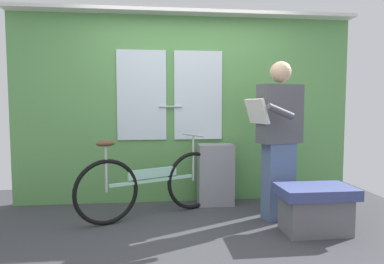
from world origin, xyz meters
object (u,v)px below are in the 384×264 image
bicycle_near_door (152,184)px  passenger_reading_newspaper (279,137)px  bench_seat_corner (315,208)px  trash_bin_by_wall (215,174)px

bicycle_near_door → passenger_reading_newspaper: size_ratio=0.93×
bicycle_near_door → bench_seat_corner: bearing=-47.6°
passenger_reading_newspaper → trash_bin_by_wall: 0.97m
bicycle_near_door → trash_bin_by_wall: (0.77, 0.38, 0.01)m
bicycle_near_door → passenger_reading_newspaper: bearing=-34.4°
trash_bin_by_wall → bench_seat_corner: bearing=-52.6°
bicycle_near_door → bench_seat_corner: bicycle_near_door is taller
bench_seat_corner → passenger_reading_newspaper: bearing=117.0°
trash_bin_by_wall → bench_seat_corner: size_ratio=1.07×
passenger_reading_newspaper → bench_seat_corner: (0.22, -0.43, -0.65)m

